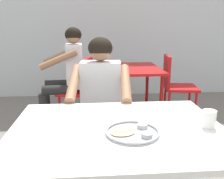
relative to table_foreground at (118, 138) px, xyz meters
The scene contains 9 objects.
table_foreground is the anchor object (origin of this frame).
thali_tray 0.14m from the table_foreground, 52.71° to the right, with size 0.28×0.28×0.03m.
drinking_cup 0.51m from the table_foreground, ahead, with size 0.07×0.07×0.10m.
chair_foreground 0.97m from the table_foreground, 93.42° to the left, with size 0.47×0.45×0.85m.
diner_foreground 0.73m from the table_foreground, 95.63° to the left, with size 0.52×0.58×1.17m.
table_background_red 1.91m from the table_foreground, 79.81° to the left, with size 0.80×0.90×0.73m.
chair_red_left 1.86m from the table_foreground, 98.82° to the left, with size 0.48×0.49×0.87m.
chair_red_right 2.16m from the table_foreground, 63.07° to the left, with size 0.48×0.46×0.87m.
patron_background 1.93m from the table_foreground, 103.51° to the left, with size 0.57×0.51×1.24m.
Camera 1 is at (-0.21, -1.20, 1.27)m, focal length 39.52 mm.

